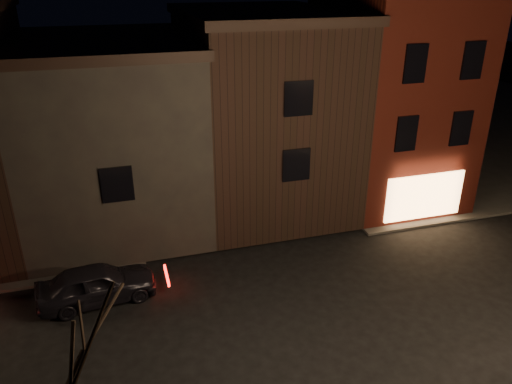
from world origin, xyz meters
TOP-DOWN VIEW (x-y plane):
  - ground at (0.00, 0.00)m, footprint 120.00×120.00m
  - sidewalk_far_right at (20.00, 20.00)m, footprint 30.00×30.00m
  - corner_building at (8.00, 9.47)m, footprint 6.50×8.50m
  - row_building_a at (1.50, 10.50)m, footprint 7.30×10.30m
  - row_building_b at (-5.75, 10.50)m, footprint 7.80×10.30m
  - parked_car_a at (-6.88, 3.52)m, footprint 4.40×2.18m

SIDE VIEW (x-z plane):
  - ground at x=0.00m, z-range 0.00..0.00m
  - sidewalk_far_right at x=20.00m, z-range 0.00..0.12m
  - parked_car_a at x=-6.88m, z-range 0.00..1.44m
  - row_building_b at x=-5.75m, z-range 0.13..8.53m
  - row_building_a at x=1.50m, z-range 0.13..9.53m
  - corner_building at x=8.00m, z-range 0.15..10.65m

